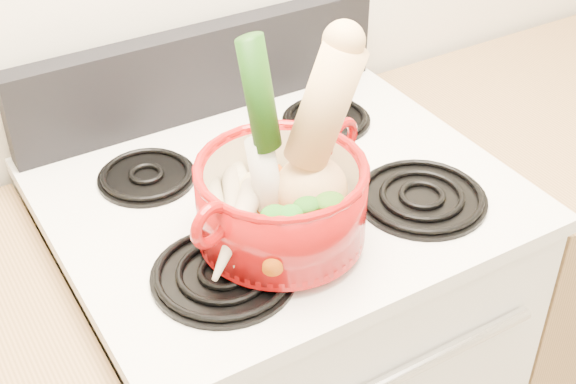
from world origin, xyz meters
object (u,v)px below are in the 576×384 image
dutch_oven (281,202)px  leek (265,134)px  squash (312,138)px  stove_body (280,374)px

dutch_oven → leek: size_ratio=0.84×
leek → squash: bearing=-43.8°
squash → leek: 0.07m
stove_body → leek: (-0.09, -0.12, 0.69)m
dutch_oven → squash: bearing=-30.3°
leek → dutch_oven: bearing=-67.4°
squash → leek: (-0.06, 0.03, 0.01)m
dutch_oven → leek: bearing=114.7°
squash → stove_body: bearing=98.7°
dutch_oven → squash: squash is taller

